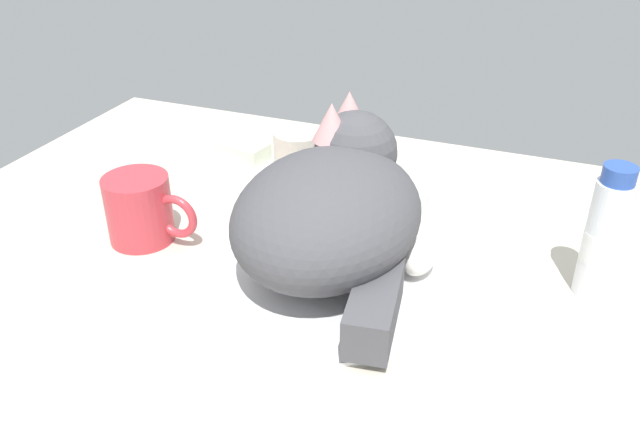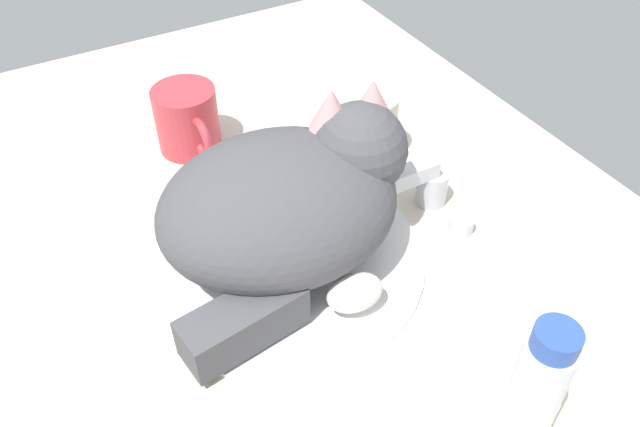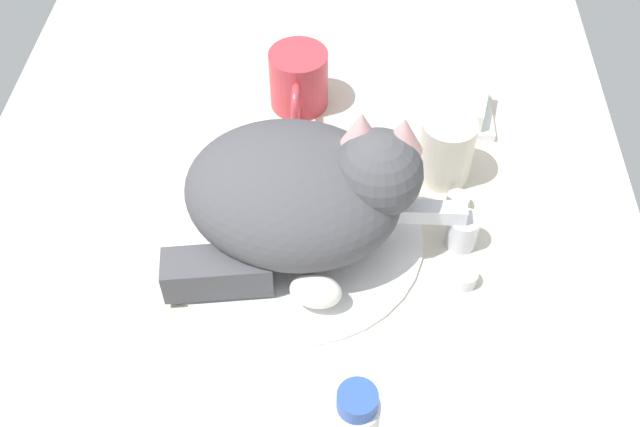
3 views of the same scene
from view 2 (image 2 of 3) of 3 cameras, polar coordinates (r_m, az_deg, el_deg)
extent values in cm
cube|color=beige|center=(68.90, -3.39, -5.05)|extent=(110.00, 82.50, 3.00)
cylinder|color=white|center=(67.46, -3.45, -3.92)|extent=(30.04, 30.04, 0.94)
cylinder|color=silver|center=(74.18, 9.91, 2.33)|extent=(3.60, 3.60, 4.27)
cube|color=silver|center=(70.24, 7.68, 3.29)|extent=(2.00, 7.77, 2.00)
cylinder|color=silver|center=(78.28, 7.37, 3.96)|extent=(2.80, 2.80, 1.80)
cylinder|color=silver|center=(71.96, 12.44, -0.95)|extent=(2.80, 2.80, 1.80)
ellipsoid|color=#4C4C51|center=(62.53, -3.72, 0.55)|extent=(22.22, 26.26, 13.22)
sphere|color=#4C4C51|center=(63.84, 3.38, 5.82)|extent=(10.88, 10.88, 9.72)
ellipsoid|color=white|center=(64.40, 1.73, 4.02)|extent=(6.11, 6.95, 5.35)
cone|color=#DB9E9E|center=(61.99, 1.01, 9.31)|extent=(4.90, 4.90, 4.37)
cone|color=#DB9E9E|center=(63.56, 4.70, 10.09)|extent=(4.90, 4.90, 4.37)
cube|color=#4C4C51|center=(58.86, -6.84, -9.57)|extent=(5.97, 12.24, 4.40)
ellipsoid|color=white|center=(60.98, 3.11, -7.07)|extent=(4.28, 6.01, 3.96)
cylinder|color=#C63842|center=(82.14, -11.77, 8.23)|extent=(7.86, 7.86, 8.25)
torus|color=#C63842|center=(78.07, -10.44, 6.42)|extent=(5.62, 1.00, 5.62)
cylinder|color=silver|center=(79.01, 4.44, 7.73)|extent=(6.64, 6.64, 8.65)
cube|color=white|center=(90.29, 2.80, 9.88)|extent=(9.00, 6.40, 1.20)
cube|color=silver|center=(89.28, 2.85, 10.90)|extent=(8.19, 5.75, 2.60)
cylinder|color=white|center=(52.36, 18.31, -15.52)|extent=(3.90, 3.90, 13.21)
cylinder|color=white|center=(52.90, 18.15, -15.90)|extent=(3.98, 3.98, 3.30)
cylinder|color=#2D51AD|center=(46.44, 20.31, -10.53)|extent=(3.31, 3.31, 1.80)
camera|label=1|loc=(0.43, -83.46, -6.65)|focal=36.59mm
camera|label=3|loc=(0.34, 113.69, 25.83)|focal=42.26mm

